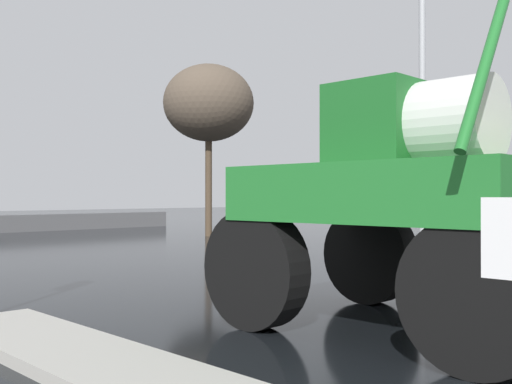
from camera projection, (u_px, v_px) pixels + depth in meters
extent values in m
plane|color=black|center=(54.00, 262.00, 17.16)|extent=(120.00, 120.00, 0.00)
cylinder|color=black|center=(255.00, 269.00, 8.56)|extent=(0.47, 1.71, 1.70)
cylinder|color=black|center=(369.00, 255.00, 10.64)|extent=(0.47, 1.71, 1.70)
cylinder|color=black|center=(477.00, 296.00, 6.29)|extent=(0.47, 1.71, 1.70)
cube|color=#1E6B28|center=(409.00, 193.00, 8.47)|extent=(3.47, 4.02, 0.76)
cube|color=#1A5B22|center=(384.00, 126.00, 8.76)|extent=(1.46, 1.29, 1.20)
cylinder|color=silver|center=(447.00, 122.00, 8.08)|extent=(1.18, 1.31, 1.16)
cylinder|color=#1E6B28|center=(488.00, 56.00, 6.14)|extent=(1.36, 0.15, 2.09)
cylinder|color=#A8AAAF|center=(378.00, 202.00, 15.61)|extent=(0.11, 0.11, 3.47)
cube|color=black|center=(371.00, 156.00, 15.77)|extent=(0.24, 0.32, 0.84)
sphere|color=red|center=(365.00, 146.00, 15.91)|extent=(0.17, 0.17, 0.17)
sphere|color=#3C2403|center=(365.00, 156.00, 15.90)|extent=(0.17, 0.17, 0.17)
sphere|color=black|center=(365.00, 166.00, 15.90)|extent=(0.17, 0.17, 0.17)
cylinder|color=#A8AAAF|center=(422.00, 112.00, 16.90)|extent=(0.18, 0.18, 8.54)
cylinder|color=#473828|center=(209.00, 185.00, 28.33)|extent=(0.32, 0.32, 4.80)
ellipsoid|color=brown|center=(209.00, 103.00, 28.36)|extent=(4.28, 4.28, 3.63)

